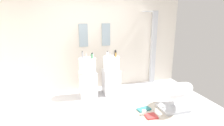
{
  "coord_description": "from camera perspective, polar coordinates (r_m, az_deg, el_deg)",
  "views": [
    {
      "loc": [
        -0.97,
        -3.18,
        1.99
      ],
      "look_at": [
        0.15,
        0.55,
        0.95
      ],
      "focal_mm": 30.13,
      "sensor_mm": 36.0,
      "label": 1
    }
  ],
  "objects": [
    {
      "name": "magazine_teal",
      "position": [
        4.13,
        9.63,
        -13.66
      ],
      "size": [
        0.3,
        0.2,
        0.03
      ],
      "primitive_type": "cube",
      "rotation": [
        0.0,
        0.0,
        0.17
      ],
      "color": "teal",
      "rests_on": "area_rug"
    },
    {
      "name": "soap_bottle_black",
      "position": [
        4.65,
        1.04,
        2.97
      ],
      "size": [
        0.06,
        0.06,
        0.15
      ],
      "color": "black",
      "rests_on": "pedestal_sink_right"
    },
    {
      "name": "pedestal_sink_left",
      "position": [
        4.58,
        -7.34,
        -4.4
      ],
      "size": [
        0.4,
        0.4,
        1.05
      ],
      "color": "white",
      "rests_on": "ground_plane"
    },
    {
      "name": "ground_plane",
      "position": [
        3.88,
        0.22,
        -16.23
      ],
      "size": [
        4.8,
        3.6,
        0.04
      ],
      "primitive_type": "cube",
      "color": "silver"
    },
    {
      "name": "rear_partition",
      "position": [
        4.97,
        -5.34,
        6.92
      ],
      "size": [
        4.8,
        0.1,
        2.6
      ],
      "primitive_type": "cube",
      "color": "beige",
      "rests_on": "ground_plane"
    },
    {
      "name": "soap_bottle_grey",
      "position": [
        4.42,
        -8.95,
        2.37
      ],
      "size": [
        0.04,
        0.04,
        0.19
      ],
      "color": "#99999E",
      "rests_on": "pedestal_sink_left"
    },
    {
      "name": "magazine_red",
      "position": [
        3.91,
        11.76,
        -15.52
      ],
      "size": [
        0.23,
        0.22,
        0.03
      ],
      "primitive_type": "cube",
      "rotation": [
        0.0,
        0.0,
        -0.05
      ],
      "color": "#B73838",
      "rests_on": "area_rug"
    },
    {
      "name": "lounge_chair",
      "position": [
        4.19,
        18.16,
        -8.89
      ],
      "size": [
        1.1,
        1.1,
        0.65
      ],
      "color": "#B7BABF",
      "rests_on": "ground_plane"
    },
    {
      "name": "soap_bottle_clear",
      "position": [
        4.47,
        -5.95,
        2.23
      ],
      "size": [
        0.05,
        0.05,
        0.13
      ],
      "color": "silver",
      "rests_on": "pedestal_sink_left"
    },
    {
      "name": "shower_column",
      "position": [
        5.46,
        12.31,
        5.03
      ],
      "size": [
        0.49,
        0.24,
        2.05
      ],
      "color": "#B7BABF",
      "rests_on": "ground_plane"
    },
    {
      "name": "pedestal_sink_right",
      "position": [
        4.71,
        -0.23,
        -3.75
      ],
      "size": [
        0.4,
        0.4,
        1.05
      ],
      "color": "white",
      "rests_on": "ground_plane"
    },
    {
      "name": "area_rug",
      "position": [
        4.02,
        8.81,
        -14.83
      ],
      "size": [
        1.18,
        0.86,
        0.01
      ],
      "primitive_type": "cube",
      "color": "beige",
      "rests_on": "ground_plane"
    },
    {
      "name": "soap_bottle_amber",
      "position": [
        4.55,
        1.15,
        2.54
      ],
      "size": [
        0.04,
        0.04,
        0.13
      ],
      "color": "#C68C38",
      "rests_on": "pedestal_sink_right"
    },
    {
      "name": "soap_bottle_white",
      "position": [
        4.52,
        -1.42,
        2.6
      ],
      "size": [
        0.05,
        0.05,
        0.15
      ],
      "color": "white",
      "rests_on": "pedestal_sink_right"
    },
    {
      "name": "soap_bottle_green",
      "position": [
        4.43,
        -6.13,
        2.11
      ],
      "size": [
        0.06,
        0.06,
        0.13
      ],
      "color": "#59996B",
      "rests_on": "pedestal_sink_left"
    },
    {
      "name": "coffee_mug",
      "position": [
        3.94,
        9.7,
        -14.59
      ],
      "size": [
        0.09,
        0.09,
        0.1
      ],
      "primitive_type": "cylinder",
      "color": "white",
      "rests_on": "area_rug"
    },
    {
      "name": "vanity_mirror_left",
      "position": [
        4.83,
        -8.68,
        8.29
      ],
      "size": [
        0.22,
        0.03,
        0.58
      ],
      "primitive_type": "cube",
      "color": "#8C9EA8"
    },
    {
      "name": "vanity_mirror_right",
      "position": [
        4.95,
        -1.83,
        8.6
      ],
      "size": [
        0.22,
        0.03,
        0.58
      ],
      "primitive_type": "cube",
      "color": "#8C9EA8"
    }
  ]
}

